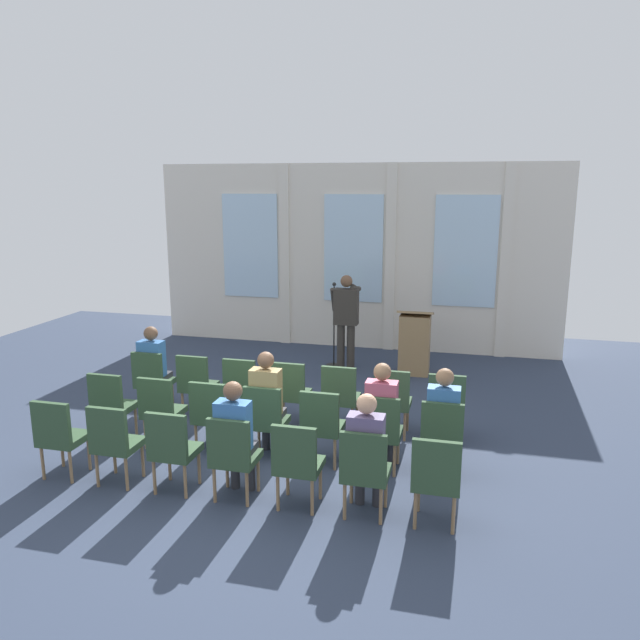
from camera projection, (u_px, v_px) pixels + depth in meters
ground_plane at (254, 474)px, 7.04m from camera, size 15.24×15.24×0.00m
rear_partition at (356, 257)px, 12.17m from camera, size 8.10×0.14×3.66m
speaker at (346, 316)px, 10.77m from camera, size 0.50×0.69×1.72m
mic_stand at (334, 349)px, 11.12m from camera, size 0.28×0.28×1.55m
lectern at (415, 343)px, 10.66m from camera, size 0.60×0.48×1.16m
chair_r0_c0 at (152, 378)px, 8.80m from camera, size 0.46×0.44×0.94m
audience_r0_c0 at (154, 364)px, 8.84m from camera, size 0.36×0.39×1.29m
chair_r0_c1 at (196, 382)px, 8.63m from camera, size 0.46×0.44×0.94m
chair_r0_c2 at (242, 386)px, 8.47m from camera, size 0.46×0.44×0.94m
chair_r0_c3 at (290, 390)px, 8.30m from camera, size 0.46×0.44×0.94m
chair_r0_c4 at (340, 394)px, 8.14m from camera, size 0.46×0.44×0.94m
chair_r0_c5 at (392, 398)px, 7.97m from camera, size 0.46×0.44×0.94m
chair_r0_c6 at (447, 403)px, 7.81m from camera, size 0.46×0.44×0.94m
chair_r1_c0 at (111, 402)px, 7.82m from camera, size 0.46×0.44×0.94m
chair_r1_c1 at (160, 407)px, 7.66m from camera, size 0.46×0.44×0.94m
chair_r1_c2 at (212, 412)px, 7.49m from camera, size 0.46×0.44×0.94m
chair_r1_c3 at (266, 417)px, 7.33m from camera, size 0.46×0.44×0.94m
audience_r1_c3 at (267, 399)px, 7.36m from camera, size 0.36×0.39×1.33m
chair_r1_c4 at (322, 423)px, 7.16m from camera, size 0.46×0.44×0.94m
chair_r1_c5 at (380, 428)px, 7.00m from camera, size 0.46×0.44×0.94m
audience_r1_c5 at (382, 410)px, 7.04m from camera, size 0.36×0.39×1.29m
chair_r1_c6 at (442, 434)px, 6.83m from camera, size 0.46×0.44×0.94m
audience_r1_c6 at (443, 416)px, 6.87m from camera, size 0.36×0.39×1.28m
chair_r2_c0 at (59, 433)px, 6.85m from camera, size 0.46×0.44×0.94m
chair_r2_c1 at (114, 440)px, 6.68m from camera, size 0.46×0.44×0.94m
chair_r2_c2 at (172, 446)px, 6.52m from camera, size 0.46×0.44×0.94m
chair_r2_c3 at (233, 453)px, 6.35m from camera, size 0.46×0.44×0.94m
audience_r2_c3 at (235, 433)px, 6.39m from camera, size 0.36×0.39×1.30m
chair_r2_c4 at (297, 460)px, 6.19m from camera, size 0.46×0.44×0.94m
chair_r2_c5 at (365, 468)px, 6.02m from camera, size 0.46×0.44×0.94m
audience_r2_c5 at (367, 447)px, 6.06m from camera, size 0.36×0.39×1.28m
chair_r2_c6 at (436, 476)px, 5.86m from camera, size 0.46×0.44×0.94m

